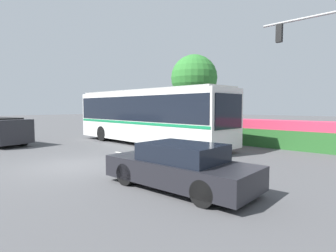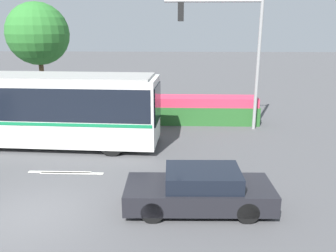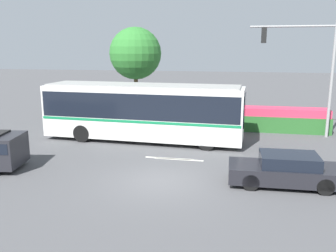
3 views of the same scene
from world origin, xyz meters
name	(u,v)px [view 2 (image 2 of 3)]	position (x,y,z in m)	size (l,w,h in m)	color
ground_plane	(31,215)	(0.00, 0.00, 0.00)	(140.00, 140.00, 0.00)	#4C4C4F
city_bus	(33,106)	(-2.37, 6.22, 1.87)	(11.58, 3.12, 3.28)	silver
sedan_foreground	(200,190)	(4.95, 0.55, 0.61)	(4.43, 1.88, 1.27)	black
traffic_light_pole	(236,44)	(7.17, 9.16, 4.50)	(4.93, 0.24, 6.88)	gray
flowering_hedge	(188,110)	(4.82, 10.30, 0.75)	(7.87, 1.48, 1.52)	#286028
street_tree_left	(38,34)	(-5.21, 14.58, 4.86)	(4.13, 4.13, 6.94)	brown
lane_stripe_near	(72,173)	(0.28, 2.98, 0.01)	(2.40, 0.16, 0.01)	silver
lane_stripe_mid	(60,172)	(-0.21, 3.06, 0.01)	(2.40, 0.16, 0.01)	silver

